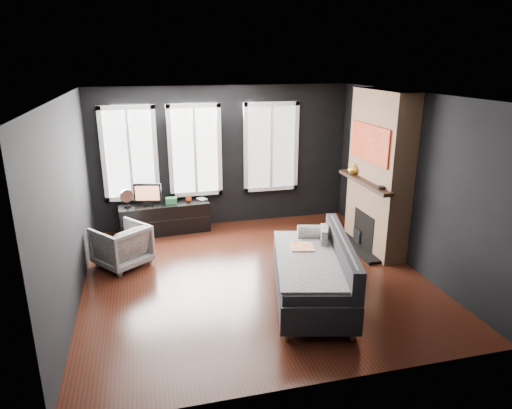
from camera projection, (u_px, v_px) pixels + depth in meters
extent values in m
plane|color=black|center=(254.00, 276.00, 6.95)|extent=(5.00, 5.00, 0.00)
plane|color=white|center=(254.00, 95.00, 6.13)|extent=(5.00, 5.00, 0.00)
cube|color=black|center=(223.00, 157.00, 8.85)|extent=(5.00, 0.02, 2.70)
cube|color=black|center=(69.00, 204.00, 5.96)|extent=(0.02, 5.00, 2.70)
cube|color=black|center=(409.00, 180.00, 7.12)|extent=(0.02, 5.00, 2.70)
cube|color=gray|center=(324.00, 240.00, 6.61)|extent=(0.22, 0.39, 0.38)
imported|color=white|center=(121.00, 244.00, 7.21)|extent=(0.99, 0.98, 0.75)
imported|color=#EE5019|center=(189.00, 199.00, 8.68)|extent=(0.13, 0.11, 0.11)
imported|color=#B1A28B|center=(199.00, 195.00, 8.75)|extent=(0.14, 0.07, 0.20)
cube|color=#357D47|center=(171.00, 200.00, 8.56)|extent=(0.22, 0.15, 0.11)
imported|color=gold|center=(353.00, 169.00, 7.99)|extent=(0.25, 0.26, 0.19)
cylinder|color=black|center=(381.00, 188.00, 7.09)|extent=(0.14, 0.14, 0.04)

